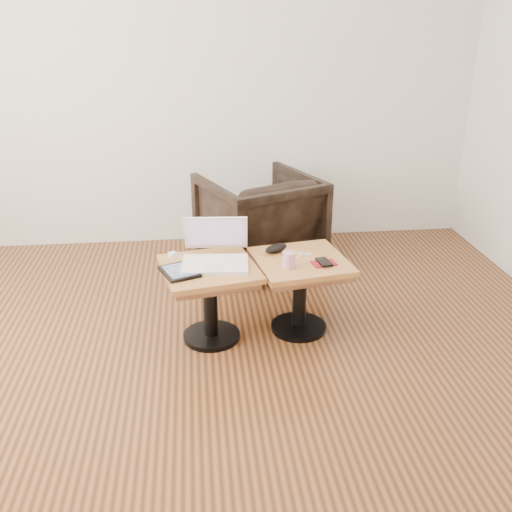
{
  "coord_description": "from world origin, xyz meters",
  "views": [
    {
      "loc": [
        -0.02,
        -2.31,
        1.78
      ],
      "look_at": [
        0.31,
        0.62,
        0.52
      ],
      "focal_mm": 40.0,
      "sensor_mm": 36.0,
      "label": 1
    }
  ],
  "objects": [
    {
      "name": "armchair",
      "position": [
        0.44,
        1.63,
        0.35
      ],
      "size": [
        1.0,
        1.01,
        0.71
      ],
      "primitive_type": "imported",
      "rotation": [
        0.0,
        0.0,
        3.54
      ],
      "color": "black",
      "rests_on": "ground"
    },
    {
      "name": "laptop",
      "position": [
        0.08,
        0.68,
        0.52
      ],
      "size": [
        0.4,
        0.39,
        0.25
      ],
      "rotation": [
        0.0,
        0.0,
        -0.08
      ],
      "color": "white",
      "rests_on": "side_table_left"
    },
    {
      "name": "tablet",
      "position": [
        -0.12,
        0.55,
        0.47
      ],
      "size": [
        0.25,
        0.27,
        0.02
      ],
      "rotation": [
        0.0,
        0.0,
        0.37
      ],
      "color": "black",
      "rests_on": "side_table_left"
    },
    {
      "name": "earbuds_tangle",
      "position": [
        0.61,
        0.72,
        0.47
      ],
      "size": [
        0.08,
        0.05,
        0.01
      ],
      "color": "white",
      "rests_on": "side_table_right"
    },
    {
      "name": "side_table_right",
      "position": [
        0.57,
        0.66,
        0.35
      ],
      "size": [
        0.59,
        0.59,
        0.47
      ],
      "rotation": [
        0.0,
        0.0,
        0.16
      ],
      "color": "black",
      "rests_on": "ground"
    },
    {
      "name": "glasses_case",
      "position": [
        0.45,
        0.78,
        0.49
      ],
      "size": [
        0.17,
        0.15,
        0.05
      ],
      "primitive_type": "ellipsoid",
      "rotation": [
        0.0,
        0.0,
        0.59
      ],
      "color": "black",
      "rests_on": "side_table_right"
    },
    {
      "name": "room_shell",
      "position": [
        0.0,
        0.0,
        1.35
      ],
      "size": [
        4.52,
        4.52,
        2.71
      ],
      "color": "#3D2211",
      "rests_on": "ground"
    },
    {
      "name": "charging_adapter",
      "position": [
        -0.16,
        0.78,
        0.48
      ],
      "size": [
        0.05,
        0.05,
        0.02
      ],
      "primitive_type": "cube",
      "rotation": [
        0.0,
        0.0,
        0.55
      ],
      "color": "white",
      "rests_on": "side_table_left"
    },
    {
      "name": "side_table_left",
      "position": [
        0.04,
        0.62,
        0.35
      ],
      "size": [
        0.6,
        0.6,
        0.47
      ],
      "rotation": [
        0.0,
        0.0,
        0.2
      ],
      "color": "black",
      "rests_on": "ground"
    },
    {
      "name": "striped_cup",
      "position": [
        0.48,
        0.55,
        0.51
      ],
      "size": [
        0.08,
        0.08,
        0.09
      ],
      "primitive_type": "cylinder",
      "rotation": [
        0.0,
        0.0,
        -0.04
      ],
      "color": "#BC2C6B",
      "rests_on": "side_table_right"
    },
    {
      "name": "phone_on_sleeve",
      "position": [
        0.69,
        0.58,
        0.47
      ],
      "size": [
        0.15,
        0.13,
        0.02
      ],
      "rotation": [
        0.0,
        0.0,
        0.18
      ],
      "color": "maroon",
      "rests_on": "side_table_right"
    }
  ]
}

